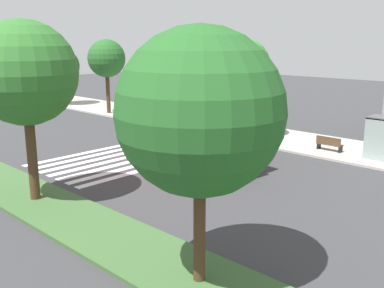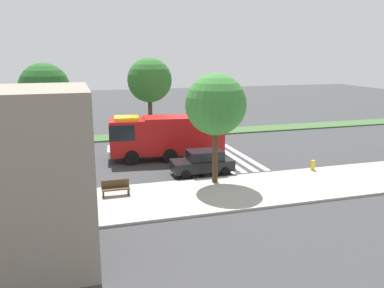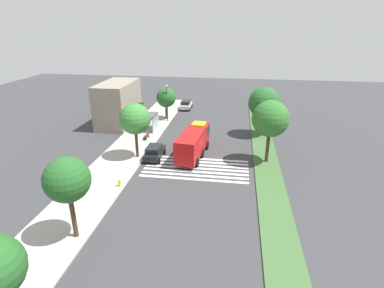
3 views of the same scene
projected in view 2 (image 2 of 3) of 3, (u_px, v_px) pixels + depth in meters
The scene contains 12 objects.
ground_plane at pixel (177, 155), 33.15m from camera, with size 120.00×120.00×0.00m, color #38383A.
sidewalk at pixel (218, 193), 24.12m from camera, with size 60.00×5.78×0.14m, color #ADA89E.
median_strip at pixel (156, 135), 40.85m from camera, with size 60.00×3.00×0.14m, color #3D6033.
crosswalk at pixel (205, 153), 33.84m from camera, with size 5.85×12.18×0.01m.
fire_truck at pixel (163, 135), 31.58m from camera, with size 9.18×3.46×3.48m.
parked_car_west at pixel (203, 162), 27.87m from camera, with size 4.22×2.12×1.70m.
bus_stop_shelter at pixel (40, 172), 22.05m from camera, with size 3.50×1.40×2.46m.
bench_near_shelter at pixel (116, 188), 23.50m from camera, with size 1.60×0.50×0.90m.
sidewalk_tree_center at pixel (216, 105), 24.90m from camera, with size 3.80×3.80×6.88m.
median_tree_far_west at pixel (150, 80), 39.49m from camera, with size 4.33×4.33×7.60m.
median_tree_west at pixel (44, 88), 36.86m from camera, with size 4.57×4.57×7.18m.
fire_hydrant at pixel (313, 165), 28.51m from camera, with size 0.28×0.28×0.70m, color gold.
Camera 2 is at (8.09, 31.09, 8.31)m, focal length 38.02 mm.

